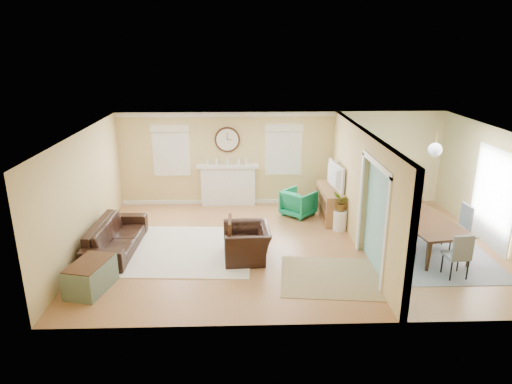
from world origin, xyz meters
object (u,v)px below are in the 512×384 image
Objects in this scene: green_chair at (299,203)px; eames_chair at (247,243)px; credenza at (331,203)px; dining_table at (427,236)px; sofa at (116,236)px.

eames_chair is at bearing 103.95° from green_chair.
credenza is at bearing -148.94° from green_chair.
eames_chair is 0.55× the size of dining_table.
eames_chair is 3.23m from credenza.
sofa is at bearing 79.65° from dining_table.
eames_chair is 1.41× the size of green_chair.
credenza is 2.71m from dining_table.
eames_chair is at bearing -133.57° from credenza.
green_chair is (4.26, 2.04, 0.02)m from sofa.
dining_table is (3.95, 0.24, -0.00)m from eames_chair.
sofa is 5.42m from credenza.
green_chair is 3.41m from dining_table.
sofa is 1.39× the size of credenza.
sofa is 4.72m from green_chair.
credenza is (2.23, 2.34, 0.05)m from eames_chair.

